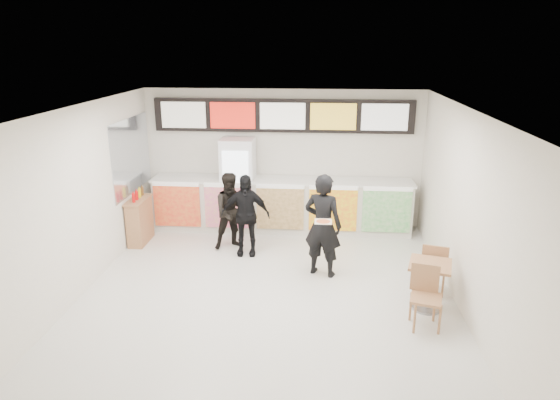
# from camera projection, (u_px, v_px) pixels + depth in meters

# --- Properties ---
(floor) EXTENTS (7.00, 7.00, 0.00)m
(floor) POSITION_uv_depth(u_px,v_px,m) (266.00, 298.00, 8.02)
(floor) COLOR beige
(floor) RESTS_ON ground
(ceiling) EXTENTS (7.00, 7.00, 0.00)m
(ceiling) POSITION_uv_depth(u_px,v_px,m) (265.00, 110.00, 7.11)
(ceiling) COLOR white
(ceiling) RESTS_ON wall_back
(wall_back) EXTENTS (6.00, 0.00, 6.00)m
(wall_back) POSITION_uv_depth(u_px,v_px,m) (283.00, 159.00, 10.89)
(wall_back) COLOR silver
(wall_back) RESTS_ON floor
(wall_left) EXTENTS (0.00, 7.00, 7.00)m
(wall_left) POSITION_uv_depth(u_px,v_px,m) (75.00, 205.00, 7.80)
(wall_left) COLOR silver
(wall_left) RESTS_ON floor
(wall_right) EXTENTS (0.00, 7.00, 7.00)m
(wall_right) POSITION_uv_depth(u_px,v_px,m) (468.00, 215.00, 7.33)
(wall_right) COLOR silver
(wall_right) RESTS_ON floor
(service_counter) EXTENTS (5.56, 0.77, 1.14)m
(service_counter) POSITION_uv_depth(u_px,v_px,m) (281.00, 205.00, 10.78)
(service_counter) COLOR silver
(service_counter) RESTS_ON floor
(menu_board) EXTENTS (5.50, 0.14, 0.70)m
(menu_board) POSITION_uv_depth(u_px,v_px,m) (283.00, 116.00, 10.52)
(menu_board) COLOR black
(menu_board) RESTS_ON wall_back
(drinks_fridge) EXTENTS (0.70, 0.67, 2.00)m
(drinks_fridge) POSITION_uv_depth(u_px,v_px,m) (238.00, 185.00, 10.74)
(drinks_fridge) COLOR white
(drinks_fridge) RESTS_ON floor
(mirror_panel) EXTENTS (0.01, 2.00, 1.50)m
(mirror_panel) POSITION_uv_depth(u_px,v_px,m) (132.00, 155.00, 10.05)
(mirror_panel) COLOR #B2B7BF
(mirror_panel) RESTS_ON wall_left
(customer_main) EXTENTS (0.78, 0.64, 1.83)m
(customer_main) POSITION_uv_depth(u_px,v_px,m) (323.00, 225.00, 8.58)
(customer_main) COLOR black
(customer_main) RESTS_ON floor
(customer_left) EXTENTS (0.92, 0.84, 1.54)m
(customer_left) POSITION_uv_depth(u_px,v_px,m) (232.00, 211.00, 9.77)
(customer_left) COLOR black
(customer_left) RESTS_ON floor
(customer_mid) EXTENTS (0.95, 0.42, 1.59)m
(customer_mid) POSITION_uv_depth(u_px,v_px,m) (245.00, 215.00, 9.47)
(customer_mid) COLOR black
(customer_mid) RESTS_ON floor
(pizza_slice) EXTENTS (0.36, 0.36, 0.02)m
(pizza_slice) POSITION_uv_depth(u_px,v_px,m) (323.00, 221.00, 8.08)
(pizza_slice) COLOR beige
(pizza_slice) RESTS_ON customer_main
(cafe_table) EXTENTS (0.81, 1.60, 0.90)m
(cafe_table) POSITION_uv_depth(u_px,v_px,m) (429.00, 277.00, 7.54)
(cafe_table) COLOR tan
(cafe_table) RESTS_ON floor
(condiment_ledge) EXTENTS (0.33, 0.83, 1.10)m
(condiment_ledge) POSITION_uv_depth(u_px,v_px,m) (140.00, 220.00, 10.14)
(condiment_ledge) COLOR tan
(condiment_ledge) RESTS_ON floor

